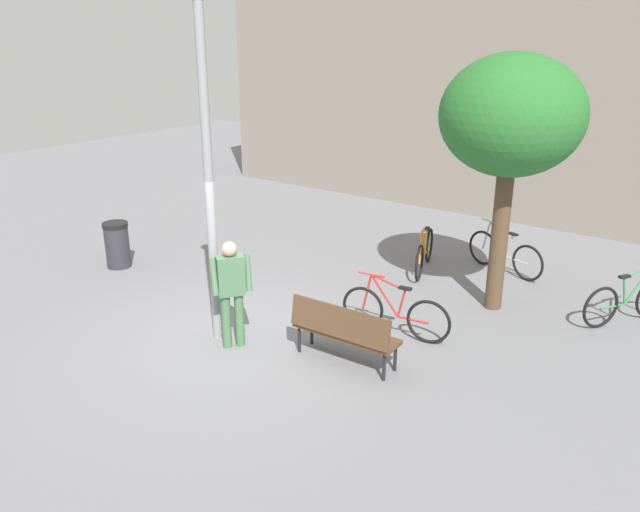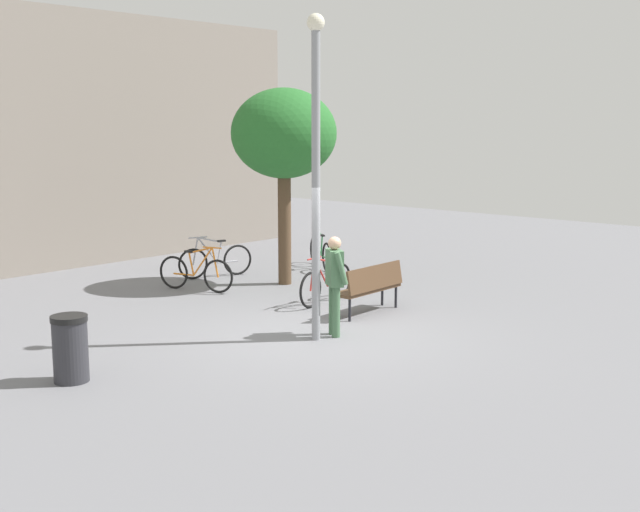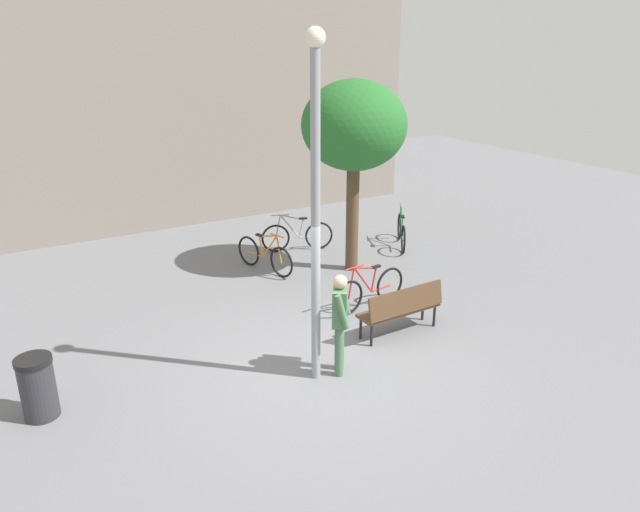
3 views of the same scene
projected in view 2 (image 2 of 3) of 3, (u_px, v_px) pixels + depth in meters
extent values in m
plane|color=slate|center=(319.00, 335.00, 13.74)|extent=(36.00, 36.00, 0.00)
cube|color=gray|center=(17.00, 140.00, 19.53)|extent=(15.79, 2.00, 6.19)
cylinder|color=gray|center=(316.00, 190.00, 13.04)|extent=(0.14, 0.14, 4.92)
sphere|color=#F2EACC|center=(316.00, 22.00, 12.62)|extent=(0.28, 0.28, 0.28)
cylinder|color=#47704C|center=(333.00, 309.00, 13.72)|extent=(0.14, 0.14, 0.85)
cylinder|color=#47704C|center=(336.00, 312.00, 13.53)|extent=(0.14, 0.14, 0.85)
cube|color=#47704C|center=(335.00, 268.00, 13.50)|extent=(0.41, 0.45, 0.60)
sphere|color=tan|center=(335.00, 243.00, 13.44)|extent=(0.22, 0.22, 0.22)
cylinder|color=#47704C|center=(334.00, 263.00, 13.75)|extent=(0.24, 0.21, 0.55)
cylinder|color=#47704C|center=(341.00, 269.00, 13.27)|extent=(0.24, 0.21, 0.55)
cube|color=#513823|center=(367.00, 289.00, 15.23)|extent=(1.61, 0.48, 0.06)
cube|color=#513823|center=(375.00, 277.00, 15.07)|extent=(1.60, 0.16, 0.44)
cylinder|color=black|center=(336.00, 307.00, 14.83)|extent=(0.05, 0.05, 0.42)
cylinder|color=black|center=(382.00, 295.00, 15.92)|extent=(0.05, 0.05, 0.42)
cylinder|color=black|center=(350.00, 310.00, 14.62)|extent=(0.05, 0.05, 0.42)
cylinder|color=black|center=(396.00, 297.00, 15.71)|extent=(0.05, 0.05, 0.42)
cylinder|color=brown|center=(285.00, 228.00, 17.86)|extent=(0.29, 0.29, 2.49)
ellipsoid|color=#266929|center=(284.00, 133.00, 17.53)|extent=(2.27, 2.27, 1.93)
torus|color=black|center=(218.00, 276.00, 17.03)|extent=(0.26, 0.69, 0.71)
torus|color=black|center=(174.00, 272.00, 17.48)|extent=(0.26, 0.69, 0.71)
cylinder|color=orange|center=(203.00, 262.00, 17.13)|extent=(0.18, 0.49, 0.64)
cylinder|color=orange|center=(201.00, 250.00, 17.11)|extent=(0.21, 0.56, 0.18)
cylinder|color=orange|center=(191.00, 264.00, 17.26)|extent=(0.07, 0.14, 0.48)
cylinder|color=orange|center=(184.00, 274.00, 17.38)|extent=(0.18, 0.49, 0.04)
cylinder|color=orange|center=(215.00, 263.00, 17.01)|extent=(0.08, 0.17, 0.63)
cube|color=black|center=(189.00, 252.00, 17.24)|extent=(0.14, 0.21, 0.04)
cylinder|color=orange|center=(212.00, 248.00, 16.99)|extent=(0.16, 0.43, 0.03)
torus|color=black|center=(193.00, 264.00, 18.51)|extent=(0.69, 0.27, 0.71)
torus|color=black|center=(237.00, 260.00, 19.06)|extent=(0.69, 0.27, 0.71)
cylinder|color=#ADADB7|center=(208.00, 250.00, 18.65)|extent=(0.48, 0.19, 0.64)
cylinder|color=#ADADB7|center=(210.00, 240.00, 18.64)|extent=(0.56, 0.22, 0.18)
cylinder|color=#ADADB7|center=(219.00, 252.00, 18.80)|extent=(0.14, 0.08, 0.48)
cylinder|color=#ADADB7|center=(228.00, 262.00, 18.94)|extent=(0.49, 0.19, 0.04)
cylinder|color=#ADADB7|center=(195.00, 251.00, 18.50)|extent=(0.17, 0.09, 0.63)
cube|color=black|center=(221.00, 241.00, 18.79)|extent=(0.22, 0.14, 0.04)
cylinder|color=#ADADB7|center=(198.00, 237.00, 18.48)|extent=(0.43, 0.17, 0.03)
torus|color=black|center=(310.00, 290.00, 15.65)|extent=(0.71, 0.15, 0.71)
torus|color=black|center=(341.00, 281.00, 16.56)|extent=(0.71, 0.15, 0.71)
cylinder|color=red|center=(321.00, 272.00, 15.91)|extent=(0.50, 0.10, 0.64)
cylinder|color=red|center=(322.00, 260.00, 15.91)|extent=(0.58, 0.11, 0.18)
cylinder|color=red|center=(329.00, 274.00, 16.15)|extent=(0.14, 0.05, 0.48)
cylinder|color=red|center=(334.00, 284.00, 16.35)|extent=(0.50, 0.10, 0.04)
cylinder|color=red|center=(312.00, 275.00, 15.66)|extent=(0.17, 0.06, 0.63)
cube|color=black|center=(330.00, 260.00, 16.15)|extent=(0.21, 0.11, 0.04)
cylinder|color=red|center=(314.00, 258.00, 15.66)|extent=(0.44, 0.09, 0.03)
torus|color=black|center=(314.00, 250.00, 20.44)|extent=(0.43, 0.62, 0.71)
torus|color=black|center=(327.00, 257.00, 19.40)|extent=(0.43, 0.62, 0.71)
cylinder|color=#338447|center=(318.00, 241.00, 20.05)|extent=(0.30, 0.44, 0.64)
cylinder|color=#338447|center=(319.00, 232.00, 19.97)|extent=(0.34, 0.51, 0.18)
cylinder|color=#338447|center=(322.00, 246.00, 19.79)|extent=(0.10, 0.13, 0.48)
cylinder|color=#338447|center=(324.00, 257.00, 19.64)|extent=(0.30, 0.44, 0.04)
cylinder|color=#338447|center=(315.00, 240.00, 20.34)|extent=(0.12, 0.16, 0.63)
cube|color=black|center=(322.00, 235.00, 19.70)|extent=(0.18, 0.21, 0.04)
cylinder|color=#338447|center=(316.00, 227.00, 20.22)|extent=(0.26, 0.39, 0.03)
cylinder|color=#2D2D33|center=(70.00, 351.00, 11.20)|extent=(0.48, 0.48, 0.85)
cylinder|color=black|center=(69.00, 318.00, 11.13)|extent=(0.50, 0.50, 0.08)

